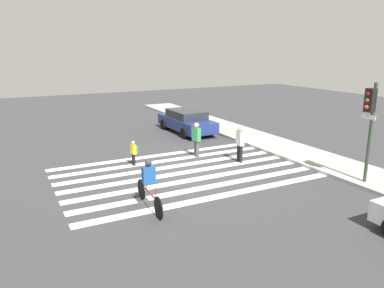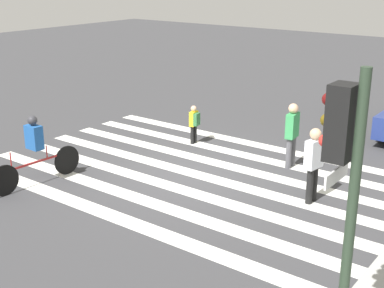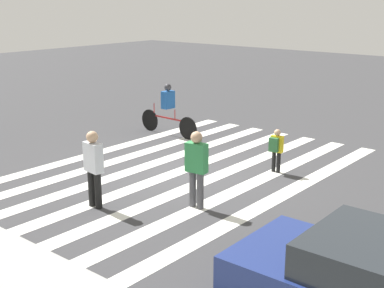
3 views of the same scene
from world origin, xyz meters
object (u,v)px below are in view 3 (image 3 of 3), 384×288
at_px(pedestrian_adult_tall_backpack, 196,165).
at_px(cyclist_mid_street, 168,108).
at_px(pedestrian_child_with_backpack, 276,147).
at_px(pedestrian_adult_yellow_jacket, 94,165).

relative_size(pedestrian_adult_tall_backpack, cyclist_mid_street, 0.68).
bearing_deg(pedestrian_adult_tall_backpack, pedestrian_child_with_backpack, -98.03).
bearing_deg(pedestrian_adult_tall_backpack, cyclist_mid_street, -49.25).
bearing_deg(pedestrian_adult_yellow_jacket, pedestrian_child_with_backpack, 76.54).
xyz_separation_m(pedestrian_child_with_backpack, pedestrian_adult_yellow_jacket, (1.70, 4.40, 0.28)).
bearing_deg(pedestrian_child_with_backpack, pedestrian_adult_yellow_jacket, -120.38).
height_order(pedestrian_adult_tall_backpack, cyclist_mid_street, cyclist_mid_street).
bearing_deg(pedestrian_adult_yellow_jacket, pedestrian_adult_tall_backpack, 46.83).
xyz_separation_m(pedestrian_adult_tall_backpack, cyclist_mid_street, (4.56, -4.14, -0.06)).
height_order(pedestrian_child_with_backpack, cyclist_mid_street, cyclist_mid_street).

